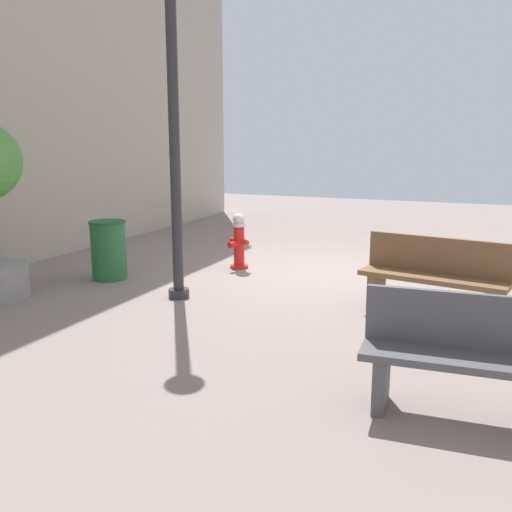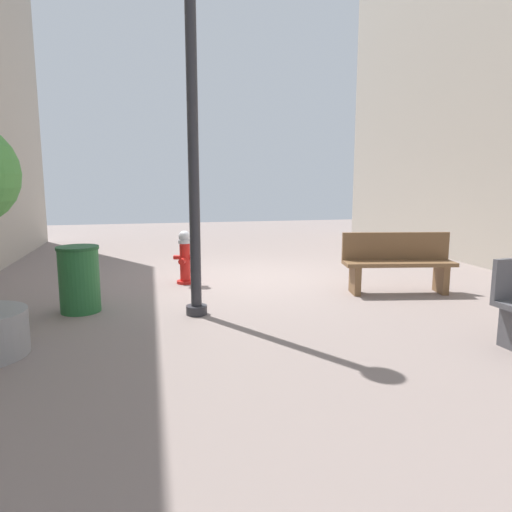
% 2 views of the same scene
% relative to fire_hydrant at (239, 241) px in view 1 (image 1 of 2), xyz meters
% --- Properties ---
extents(ground_plane, '(23.40, 23.40, 0.00)m').
position_rel_fire_hydrant_xyz_m(ground_plane, '(-1.28, -0.18, -0.46)').
color(ground_plane, gray).
extents(fire_hydrant, '(0.40, 0.37, 0.92)m').
position_rel_fire_hydrant_xyz_m(fire_hydrant, '(0.00, 0.00, 0.00)').
color(fire_hydrant, red).
rests_on(fire_hydrant, ground_plane).
extents(bench_near, '(1.78, 0.74, 0.95)m').
position_rel_fire_hydrant_xyz_m(bench_near, '(-3.25, 1.40, 0.04)').
color(bench_near, brown).
rests_on(bench_near, ground_plane).
extents(bench_far, '(1.68, 0.55, 0.95)m').
position_rel_fire_hydrant_xyz_m(bench_far, '(-3.78, 3.92, 0.03)').
color(bench_far, '#4C4C51').
rests_on(bench_far, ground_plane).
extents(street_lamp, '(0.36, 0.36, 4.54)m').
position_rel_fire_hydrant_xyz_m(street_lamp, '(-0.00, 1.94, 2.31)').
color(street_lamp, '#2D2D33').
rests_on(street_lamp, ground_plane).
extents(trash_bin, '(0.55, 0.55, 0.90)m').
position_rel_fire_hydrant_xyz_m(trash_bin, '(1.52, 1.45, -0.01)').
color(trash_bin, '#266633').
rests_on(trash_bin, ground_plane).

